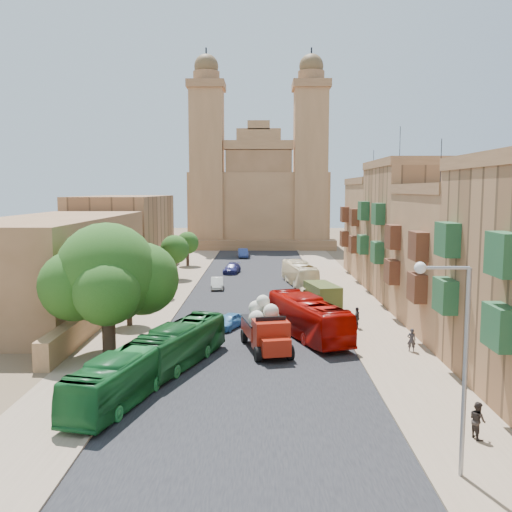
{
  "coord_description": "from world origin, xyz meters",
  "views": [
    {
      "loc": [
        0.61,
        -32.67,
        10.83
      ],
      "look_at": [
        0.0,
        26.0,
        4.0
      ],
      "focal_mm": 40.0,
      "sensor_mm": 36.0,
      "label": 1
    }
  ],
  "objects_px": {
    "bus_cream_east": "(300,274)",
    "car_cream": "(306,294)",
    "pedestrian_b": "(478,420)",
    "red_truck": "(266,327)",
    "car_blue_b": "(243,253)",
    "streetlamp": "(453,343)",
    "car_dkblue": "(232,268)",
    "bus_green_north": "(180,344)",
    "pedestrian_c": "(357,318)",
    "church": "(259,197)",
    "street_tree_d": "(187,243)",
    "ficus_tree": "(108,277)",
    "street_tree_a": "(129,288)",
    "bus_green_south": "(123,377)",
    "olive_pickup": "(322,295)",
    "pedestrian_a": "(411,340)",
    "car_white_a": "(217,283)",
    "bus_red_east": "(308,317)",
    "car_blue_a": "(229,321)",
    "street_tree_b": "(156,266)",
    "car_white_b": "(295,276)",
    "street_tree_c": "(175,250)"
  },
  "relations": [
    {
      "from": "car_dkblue",
      "to": "olive_pickup",
      "type": "bearing_deg",
      "value": -56.81
    },
    {
      "from": "olive_pickup",
      "to": "bus_cream_east",
      "type": "relative_size",
      "value": 0.56
    },
    {
      "from": "pedestrian_b",
      "to": "red_truck",
      "type": "bearing_deg",
      "value": 21.73
    },
    {
      "from": "streetlamp",
      "to": "pedestrian_a",
      "type": "relative_size",
      "value": 5.2
    },
    {
      "from": "bus_cream_east",
      "to": "car_cream",
      "type": "relative_size",
      "value": 1.92
    },
    {
      "from": "pedestrian_a",
      "to": "pedestrian_c",
      "type": "height_order",
      "value": "pedestrian_c"
    },
    {
      "from": "street_tree_c",
      "to": "bus_green_north",
      "type": "distance_m",
      "value": 34.72
    },
    {
      "from": "car_blue_b",
      "to": "streetlamp",
      "type": "bearing_deg",
      "value": -87.24
    },
    {
      "from": "pedestrian_a",
      "to": "bus_green_north",
      "type": "bearing_deg",
      "value": 18.03
    },
    {
      "from": "bus_green_south",
      "to": "car_white_a",
      "type": "relative_size",
      "value": 2.45
    },
    {
      "from": "bus_green_north",
      "to": "car_cream",
      "type": "relative_size",
      "value": 1.9
    },
    {
      "from": "bus_green_north",
      "to": "car_white_a",
      "type": "distance_m",
      "value": 27.26
    },
    {
      "from": "church",
      "to": "streetlamp",
      "type": "relative_size",
      "value": 4.42
    },
    {
      "from": "street_tree_a",
      "to": "street_tree_d",
      "type": "xyz_separation_m",
      "value": [
        0.0,
        36.0,
        0.22
      ]
    },
    {
      "from": "street_tree_d",
      "to": "bus_cream_east",
      "type": "distance_m",
      "value": 22.21
    },
    {
      "from": "church",
      "to": "car_blue_a",
      "type": "bearing_deg",
      "value": -91.66
    },
    {
      "from": "church",
      "to": "pedestrian_c",
      "type": "xyz_separation_m",
      "value": [
        8.09,
        -67.39,
        -8.67
      ]
    },
    {
      "from": "olive_pickup",
      "to": "bus_cream_east",
      "type": "distance_m",
      "value": 11.75
    },
    {
      "from": "bus_green_north",
      "to": "car_dkblue",
      "type": "distance_m",
      "value": 39.07
    },
    {
      "from": "pedestrian_b",
      "to": "bus_red_east",
      "type": "bearing_deg",
      "value": 7.14
    },
    {
      "from": "car_white_a",
      "to": "car_white_b",
      "type": "relative_size",
      "value": 1.12
    },
    {
      "from": "street_tree_c",
      "to": "pedestrian_b",
      "type": "height_order",
      "value": "street_tree_c"
    },
    {
      "from": "bus_green_south",
      "to": "bus_green_north",
      "type": "bearing_deg",
      "value": 85.94
    },
    {
      "from": "street_tree_c",
      "to": "car_blue_b",
      "type": "xyz_separation_m",
      "value": [
        7.57,
        22.45,
        -2.9
      ]
    },
    {
      "from": "red_truck",
      "to": "car_cream",
      "type": "distance_m",
      "value": 18.14
    },
    {
      "from": "street_tree_c",
      "to": "car_white_a",
      "type": "height_order",
      "value": "street_tree_c"
    },
    {
      "from": "ficus_tree",
      "to": "bus_green_north",
      "type": "xyz_separation_m",
      "value": [
        4.95,
        -2.2,
        -3.86
      ]
    },
    {
      "from": "streetlamp",
      "to": "bus_green_north",
      "type": "xyz_separation_m",
      "value": [
        -12.19,
        13.8,
        -3.89
      ]
    },
    {
      "from": "bus_green_north",
      "to": "pedestrian_b",
      "type": "bearing_deg",
      "value": -17.23
    },
    {
      "from": "car_blue_b",
      "to": "street_tree_b",
      "type": "bearing_deg",
      "value": -107.83
    },
    {
      "from": "red_truck",
      "to": "pedestrian_c",
      "type": "relative_size",
      "value": 3.88
    },
    {
      "from": "car_dkblue",
      "to": "bus_green_north",
      "type": "bearing_deg",
      "value": -83.23
    },
    {
      "from": "bus_green_north",
      "to": "car_cream",
      "type": "xyz_separation_m",
      "value": [
        9.47,
        20.75,
        -0.62
      ]
    },
    {
      "from": "street_tree_a",
      "to": "bus_red_east",
      "type": "relative_size",
      "value": 0.43
    },
    {
      "from": "car_white_a",
      "to": "pedestrian_b",
      "type": "height_order",
      "value": "pedestrian_b"
    },
    {
      "from": "streetlamp",
      "to": "pedestrian_c",
      "type": "distance_m",
      "value": 23.63
    },
    {
      "from": "street_tree_b",
      "to": "car_white_b",
      "type": "xyz_separation_m",
      "value": [
        14.62,
        10.97,
        -2.59
      ]
    },
    {
      "from": "car_cream",
      "to": "red_truck",
      "type": "bearing_deg",
      "value": 76.79
    },
    {
      "from": "bus_cream_east",
      "to": "car_cream",
      "type": "bearing_deg",
      "value": 81.07
    },
    {
      "from": "pedestrian_c",
      "to": "bus_cream_east",
      "type": "bearing_deg",
      "value": -154.29
    },
    {
      "from": "bus_green_north",
      "to": "pedestrian_b",
      "type": "distance_m",
      "value": 17.92
    },
    {
      "from": "olive_pickup",
      "to": "bus_cream_east",
      "type": "xyz_separation_m",
      "value": [
        -1.37,
        11.66,
        0.31
      ]
    },
    {
      "from": "red_truck",
      "to": "olive_pickup",
      "type": "relative_size",
      "value": 1.23
    },
    {
      "from": "car_white_a",
      "to": "car_dkblue",
      "type": "height_order",
      "value": "car_dkblue"
    },
    {
      "from": "olive_pickup",
      "to": "car_white_b",
      "type": "relative_size",
      "value": 1.58
    },
    {
      "from": "red_truck",
      "to": "bus_green_north",
      "type": "bearing_deg",
      "value": -149.93
    },
    {
      "from": "street_tree_d",
      "to": "car_cream",
      "type": "distance_m",
      "value": 29.66
    },
    {
      "from": "street_tree_a",
      "to": "car_blue_b",
      "type": "xyz_separation_m",
      "value": [
        7.57,
        46.45,
        -2.36
      ]
    },
    {
      "from": "red_truck",
      "to": "pedestrian_b",
      "type": "relative_size",
      "value": 4.0
    },
    {
      "from": "pedestrian_a",
      "to": "street_tree_c",
      "type": "bearing_deg",
      "value": -49.65
    }
  ]
}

